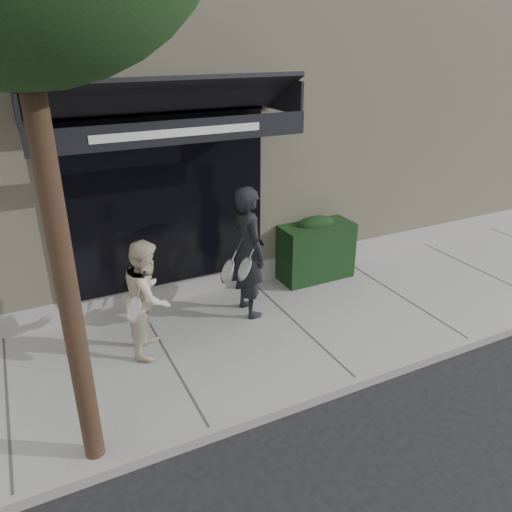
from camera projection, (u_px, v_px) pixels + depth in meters
ground at (296, 329)px, 7.63m from camera, size 80.00×80.00×0.00m
sidewalk at (296, 326)px, 7.60m from camera, size 20.00×3.00×0.12m
curb at (358, 383)px, 6.33m from camera, size 20.00×0.10×0.14m
building_facade at (180, 106)px, 10.57m from camera, size 14.30×8.04×5.64m
hedge at (314, 248)px, 8.83m from camera, size 1.30×0.70×1.14m
pedestrian_front at (249, 252)px, 7.47m from camera, size 0.82×0.86×2.04m
pedestrian_back at (148, 297)px, 6.63m from camera, size 0.88×0.97×1.61m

